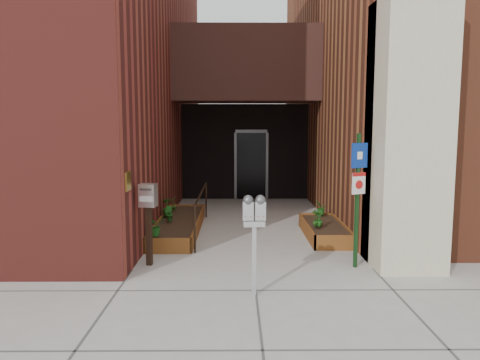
{
  "coord_description": "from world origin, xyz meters",
  "views": [
    {
      "loc": [
        -0.28,
        -7.52,
        2.42
      ],
      "look_at": [
        -0.2,
        1.8,
        1.27
      ],
      "focal_mm": 35.0,
      "sensor_mm": 36.0,
      "label": 1
    }
  ],
  "objects": [
    {
      "name": "architecture",
      "position": [
        -0.18,
        6.89,
        4.98
      ],
      "size": [
        20.0,
        14.6,
        10.0
      ],
      "color": "maroon",
      "rests_on": "ground"
    },
    {
      "name": "shrub_left_a",
      "position": [
        -1.8,
        1.1,
        0.49
      ],
      "size": [
        0.48,
        0.48,
        0.38
      ],
      "primitive_type": "imported",
      "rotation": [
        0.0,
        0.0,
        0.61
      ],
      "color": "#1A5217",
      "rests_on": "planter_left"
    },
    {
      "name": "sign_post",
      "position": [
        1.73,
        0.09,
        1.38
      ],
      "size": [
        0.29,
        0.14,
        2.24
      ],
      "color": "#143717",
      "rests_on": "ground"
    },
    {
      "name": "shrub_right_a",
      "position": [
        1.41,
        1.87,
        0.45
      ],
      "size": [
        0.24,
        0.24,
        0.3
      ],
      "primitive_type": "imported",
      "rotation": [
        0.0,
        0.0,
        0.82
      ],
      "color": "#20601B",
      "rests_on": "planter_right"
    },
    {
      "name": "payment_dropbox",
      "position": [
        -1.76,
        0.25,
        1.01
      ],
      "size": [
        0.31,
        0.25,
        1.4
      ],
      "color": "black",
      "rests_on": "ground"
    },
    {
      "name": "handrail",
      "position": [
        -1.05,
        2.65,
        0.75
      ],
      "size": [
        0.04,
        3.34,
        0.9
      ],
      "color": "black",
      "rests_on": "ground"
    },
    {
      "name": "parking_meter",
      "position": [
        -0.03,
        -1.19,
        1.11
      ],
      "size": [
        0.32,
        0.15,
        1.43
      ],
      "color": "#B6B6B8",
      "rests_on": "ground"
    },
    {
      "name": "shrub_right_c",
      "position": [
        1.69,
        3.1,
        0.46
      ],
      "size": [
        0.34,
        0.34,
        0.32
      ],
      "primitive_type": "imported",
      "rotation": [
        0.0,
        0.0,
        4.53
      ],
      "color": "#21631C",
      "rests_on": "planter_right"
    },
    {
      "name": "planter_left",
      "position": [
        -1.55,
        2.7,
        0.13
      ],
      "size": [
        0.9,
        3.6,
        0.3
      ],
      "color": "brown",
      "rests_on": "ground"
    },
    {
      "name": "planter_right",
      "position": [
        1.6,
        2.2,
        0.13
      ],
      "size": [
        0.8,
        2.2,
        0.3
      ],
      "color": "brown",
      "rests_on": "ground"
    },
    {
      "name": "shrub_right_b",
      "position": [
        1.35,
        1.83,
        0.48
      ],
      "size": [
        0.27,
        0.27,
        0.37
      ],
      "primitive_type": "imported",
      "rotation": [
        0.0,
        0.0,
        2.51
      ],
      "color": "#225217",
      "rests_on": "planter_right"
    },
    {
      "name": "shrub_left_b",
      "position": [
        -1.74,
        2.44,
        0.46
      ],
      "size": [
        0.25,
        0.25,
        0.33
      ],
      "primitive_type": "imported",
      "rotation": [
        0.0,
        0.0,
        2.5
      ],
      "color": "#1B5D1A",
      "rests_on": "planter_left"
    },
    {
      "name": "ground",
      "position": [
        0.0,
        0.0,
        0.0
      ],
      "size": [
        80.0,
        80.0,
        0.0
      ],
      "primitive_type": "plane",
      "color": "#9E9991",
      "rests_on": "ground"
    },
    {
      "name": "shrub_left_d",
      "position": [
        -1.8,
        3.69,
        0.47
      ],
      "size": [
        0.21,
        0.21,
        0.34
      ],
      "primitive_type": "imported",
      "rotation": [
        0.0,
        0.0,
        4.87
      ],
      "color": "#295819",
      "rests_on": "planter_left"
    },
    {
      "name": "shrub_left_c",
      "position": [
        -1.85,
        2.98,
        0.51
      ],
      "size": [
        0.31,
        0.31,
        0.41
      ],
      "primitive_type": "imported",
      "rotation": [
        0.0,
        0.0,
        3.6
      ],
      "color": "#214F16",
      "rests_on": "planter_left"
    }
  ]
}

